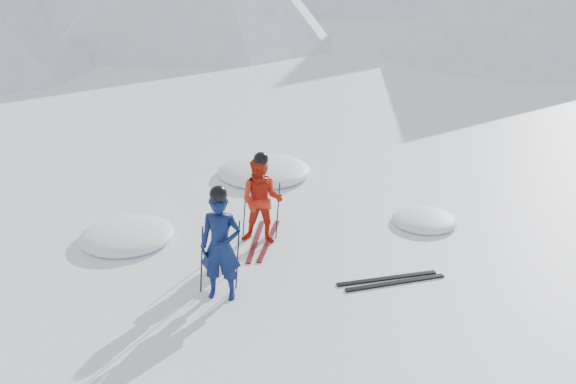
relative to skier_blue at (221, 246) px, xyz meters
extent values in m
plane|color=white|center=(2.62, 0.95, -0.86)|extent=(160.00, 160.00, 0.00)
imported|color=#0B1844|center=(0.00, 0.00, 0.00)|extent=(0.71, 0.55, 1.71)
imported|color=red|center=(0.72, 1.82, -0.06)|extent=(0.90, 0.77, 1.60)
cylinder|color=black|center=(-0.30, 0.15, -0.29)|extent=(0.12, 0.08, 1.14)
cylinder|color=black|center=(0.25, 0.25, -0.29)|extent=(0.12, 0.07, 1.14)
cylinder|color=black|center=(0.42, 2.07, -0.32)|extent=(0.11, 0.09, 1.07)
cylinder|color=black|center=(1.02, 1.97, -0.32)|extent=(0.11, 0.08, 1.07)
cube|color=black|center=(0.60, 1.82, -0.84)|extent=(0.43, 1.68, 0.03)
cube|color=black|center=(0.84, 1.82, -0.84)|extent=(0.55, 1.66, 0.03)
cube|color=black|center=(2.64, 0.25, -0.84)|extent=(1.70, 0.34, 0.03)
cube|color=black|center=(2.74, 0.10, -0.84)|extent=(1.69, 0.39, 0.03)
ellipsoid|color=white|center=(-1.74, 2.16, -0.86)|extent=(1.71, 1.71, 0.38)
ellipsoid|color=white|center=(3.90, 2.30, -0.86)|extent=(1.25, 1.25, 0.28)
ellipsoid|color=white|center=(0.99, 5.29, -0.86)|extent=(2.17, 2.17, 0.48)
camera|label=1|loc=(0.17, -8.14, 4.13)|focal=38.00mm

